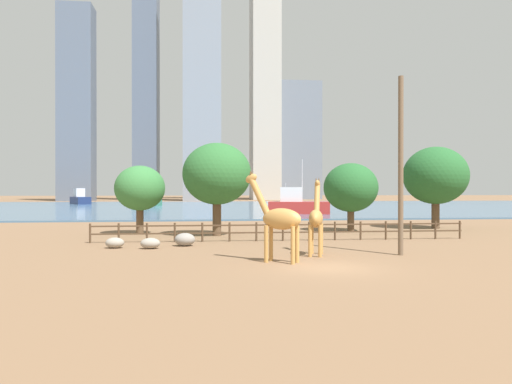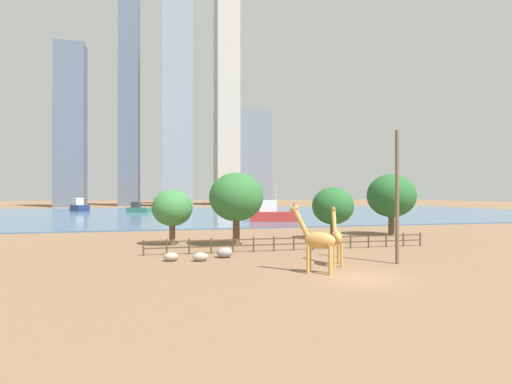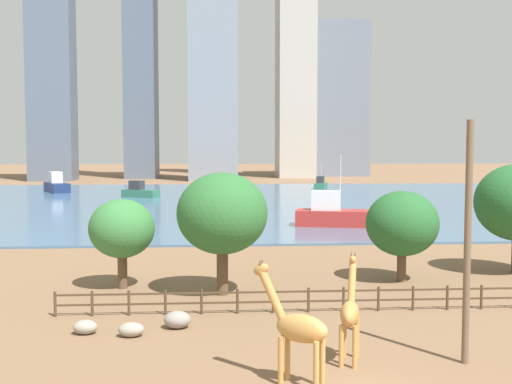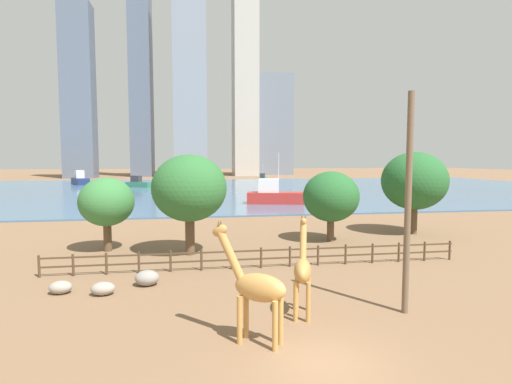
{
  "view_description": "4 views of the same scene",
  "coord_description": "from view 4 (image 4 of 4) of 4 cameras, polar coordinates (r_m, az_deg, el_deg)",
  "views": [
    {
      "loc": [
        -5.86,
        -22.08,
        3.55
      ],
      "look_at": [
        0.51,
        32.95,
        3.29
      ],
      "focal_mm": 35.0,
      "sensor_mm": 36.0,
      "label": 1
    },
    {
      "loc": [
        -11.82,
        -21.86,
        5.11
      ],
      "look_at": [
        -1.01,
        22.25,
        5.27
      ],
      "focal_mm": 28.0,
      "sensor_mm": 36.0,
      "label": 2
    },
    {
      "loc": [
        -5.03,
        -20.62,
        8.69
      ],
      "look_at": [
        -1.54,
        29.91,
        5.0
      ],
      "focal_mm": 45.0,
      "sensor_mm": 36.0,
      "label": 3
    },
    {
      "loc": [
        -4.23,
        -12.17,
        6.8
      ],
      "look_at": [
        1.29,
        22.33,
        3.92
      ],
      "focal_mm": 28.0,
      "sensor_mm": 36.0,
      "label": 4
    }
  ],
  "objects": [
    {
      "name": "ground_plane",
      "position": [
        92.52,
        -6.45,
        0.46
      ],
      "size": [
        400.0,
        400.0,
        0.0
      ],
      "primitive_type": "plane",
      "color": "brown"
    },
    {
      "name": "harbor_water",
      "position": [
        89.52,
        -6.36,
        0.38
      ],
      "size": [
        180.0,
        86.0,
        0.2
      ],
      "primitive_type": "cube",
      "color": "#476B8C",
      "rests_on": "ground"
    },
    {
      "name": "giraffe_tall",
      "position": [
        17.83,
        6.67,
        -10.94
      ],
      "size": [
        1.32,
        2.83,
        4.25
      ],
      "rotation": [
        0.0,
        0.0,
        1.28
      ],
      "color": "#C18C47",
      "rests_on": "ground"
    },
    {
      "name": "giraffe_companion",
      "position": [
        15.02,
        -0.04,
        -13.39
      ],
      "size": [
        2.86,
        2.13,
        4.51
      ],
      "rotation": [
        0.0,
        0.0,
        2.57
      ],
      "color": "#C18C47",
      "rests_on": "ground"
    },
    {
      "name": "utility_pole",
      "position": [
        18.55,
        20.89,
        -1.64
      ],
      "size": [
        0.28,
        0.28,
        9.69
      ],
      "primitive_type": "cylinder",
      "color": "brown",
      "rests_on": "ground"
    },
    {
      "name": "boulder_near_fence",
      "position": [
        23.01,
        -26.14,
        -12.13
      ],
      "size": [
        1.12,
        0.87,
        0.65
      ],
      "primitive_type": "ellipsoid",
      "color": "gray",
      "rests_on": "ground"
    },
    {
      "name": "boulder_by_pole",
      "position": [
        21.96,
        -21.02,
        -12.76
      ],
      "size": [
        1.18,
        0.87,
        0.65
      ],
      "primitive_type": "ellipsoid",
      "color": "gray",
      "rests_on": "ground"
    },
    {
      "name": "boulder_small",
      "position": [
        22.77,
        -15.29,
        -11.76
      ],
      "size": [
        1.29,
        1.09,
        0.82
      ],
      "primitive_type": "ellipsoid",
      "color": "gray",
      "rests_on": "ground"
    },
    {
      "name": "enclosure_fence",
      "position": [
        25.27,
        0.78,
        -9.14
      ],
      "size": [
        26.12,
        0.14,
        1.3
      ],
      "color": "#4C3826",
      "rests_on": "ground"
    },
    {
      "name": "tree_left_large",
      "position": [
        28.53,
        -9.5,
        0.5
      ],
      "size": [
        5.27,
        5.27,
        7.14
      ],
      "color": "brown",
      "rests_on": "ground"
    },
    {
      "name": "tree_center_broad",
      "position": [
        31.32,
        -20.57,
        -1.38
      ],
      "size": [
        3.98,
        3.98,
        5.47
      ],
      "color": "brown",
      "rests_on": "ground"
    },
    {
      "name": "tree_right_tall",
      "position": [
        33.44,
        10.66,
        -0.68
      ],
      "size": [
        4.62,
        4.62,
        5.81
      ],
      "color": "brown",
      "rests_on": "ground"
    },
    {
      "name": "tree_left_small",
      "position": [
        38.88,
        21.68,
        1.46
      ],
      "size": [
        5.82,
        5.82,
        7.46
      ],
      "color": "brown",
      "rests_on": "ground"
    },
    {
      "name": "boat_ferry",
      "position": [
        59.6,
        2.6,
        -0.44
      ],
      "size": [
        8.84,
        4.74,
        7.55
      ],
      "rotation": [
        0.0,
        0.0,
        6.07
      ],
      "color": "#B22D28",
      "rests_on": "harbor_water"
    },
    {
      "name": "boat_sailboat",
      "position": [
        98.52,
        -16.44,
        1.21
      ],
      "size": [
        6.5,
        4.96,
        2.73
      ],
      "rotation": [
        0.0,
        0.0,
        5.78
      ],
      "color": "#337259",
      "rests_on": "harbor_water"
    },
    {
      "name": "boat_tug",
      "position": [
        118.46,
        0.96,
        1.92
      ],
      "size": [
        3.61,
        5.97,
        5.06
      ],
      "rotation": [
        0.0,
        0.0,
        1.27
      ],
      "color": "#337259",
      "rests_on": "harbor_water"
    },
    {
      "name": "boat_barge",
      "position": [
        114.7,
        -23.83,
        1.63
      ],
      "size": [
        6.36,
        8.79,
        3.66
      ],
      "rotation": [
        0.0,
        0.0,
        5.17
      ],
      "color": "navy",
      "rests_on": "harbor_water"
    },
    {
      "name": "skyline_tower_needle",
      "position": [
        171.61,
        -16.14,
        17.46
      ],
      "size": [
        8.17,
        13.28,
        90.44
      ],
      "primitive_type": "cube",
      "color": "slate",
      "rests_on": "ground"
    },
    {
      "name": "skyline_block_central",
      "position": [
        160.13,
        -24.05,
        12.92
      ],
      "size": [
        10.59,
        8.69,
        61.6
      ],
      "primitive_type": "cube",
      "color": "slate",
      "rests_on": "ground"
    },
    {
      "name": "skyline_tower_glass",
      "position": [
        174.03,
        -1.59,
        20.0
      ],
      "size": [
        9.9,
        13.2,
        105.42
      ],
      "primitive_type": "cube",
      "color": "#B7B2A8",
      "rests_on": "ground"
    },
    {
      "name": "skyline_block_left",
      "position": [
        155.32,
        -9.48,
        18.12
      ],
      "size": [
        12.0,
        9.37,
        86.02
      ],
      "primitive_type": "cube",
      "color": "gray",
      "rests_on": "ground"
    },
    {
      "name": "skyline_block_right",
      "position": [
        179.86,
        2.1,
        9.46
      ],
      "size": [
        17.39,
        15.5,
        43.43
      ],
      "primitive_type": "cube",
      "color": "slate",
      "rests_on": "ground"
    }
  ]
}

